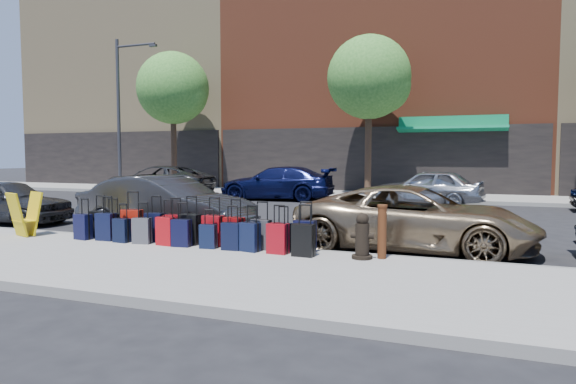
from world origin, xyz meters
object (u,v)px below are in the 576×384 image
at_px(car_near_1, 166,206).
at_px(display_rack, 25,215).
at_px(tree_center, 372,79).
at_px(bollard, 382,231).
at_px(tree_left, 175,90).
at_px(car_near_2, 415,218).
at_px(car_near_0, 7,201).
at_px(car_far_1, 276,183).
at_px(car_far_0, 158,181).
at_px(fire_hydrant, 362,238).
at_px(suitcase_front_5, 190,229).
at_px(car_far_2, 428,187).
at_px(streetlight, 121,105).

bearing_deg(car_near_1, display_rack, 133.38).
bearing_deg(tree_center, bollard, -77.15).
height_order(tree_left, car_near_1, tree_left).
height_order(car_near_1, car_near_2, car_near_1).
distance_m(car_near_0, car_far_1, 10.95).
relative_size(car_near_1, car_far_0, 0.84).
bearing_deg(tree_left, tree_center, 0.00).
relative_size(tree_left, car_far_1, 1.43).
xyz_separation_m(fire_hydrant, car_near_1, (-5.30, 1.68, 0.21)).
bearing_deg(car_near_2, display_rack, 107.36).
relative_size(tree_left, fire_hydrant, 8.87).
xyz_separation_m(suitcase_front_5, display_rack, (-4.08, -0.42, 0.18)).
bearing_deg(suitcase_front_5, fire_hydrant, -1.78).
bearing_deg(car_far_2, car_far_0, -81.44).
height_order(tree_center, car_near_1, tree_center).
distance_m(car_near_1, car_far_0, 12.41).
xyz_separation_m(bollard, car_far_1, (-6.96, 11.87, 0.09)).
height_order(streetlight, car_near_0, streetlight).
bearing_deg(suitcase_front_5, car_far_1, 104.73).
xyz_separation_m(tree_center, streetlight, (-13.44, -0.70, -0.75)).
distance_m(tree_left, car_far_1, 8.63).
bearing_deg(car_near_2, tree_left, 51.12).
height_order(streetlight, car_near_1, streetlight).
bearing_deg(bollard, tree_left, 133.82).
distance_m(tree_center, car_far_0, 11.12).
distance_m(tree_left, car_near_1, 15.88).
xyz_separation_m(streetlight, car_near_0, (5.45, -11.84, -4.01)).
xyz_separation_m(tree_left, car_far_0, (0.81, -2.80, -4.67)).
relative_size(tree_center, car_far_0, 1.37).
height_order(tree_center, suitcase_front_5, tree_center).
relative_size(tree_left, tree_center, 1.00).
relative_size(suitcase_front_5, bollard, 1.04).
height_order(bollard, car_near_1, car_near_1).
bearing_deg(car_near_1, tree_left, 37.03).
distance_m(tree_center, bollard, 15.47).
height_order(car_near_0, car_far_2, car_far_2).
distance_m(car_near_0, car_near_2, 11.61).
xyz_separation_m(display_rack, car_near_2, (8.40, 2.18, 0.04)).
relative_size(fire_hydrant, display_rack, 0.83).
relative_size(display_rack, car_near_0, 0.26).
relative_size(bollard, car_far_0, 0.18).
height_order(tree_left, suitcase_front_5, tree_left).
distance_m(fire_hydrant, car_far_0, 17.22).
distance_m(bollard, car_far_2, 11.86).
bearing_deg(tree_left, display_rack, -68.81).
bearing_deg(car_near_1, car_far_0, 40.84).
distance_m(car_near_2, car_far_1, 12.47).
xyz_separation_m(car_near_0, car_near_2, (11.61, -0.04, 0.03)).
distance_m(tree_left, car_near_2, 19.50).
distance_m(tree_center, car_near_1, 13.83).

